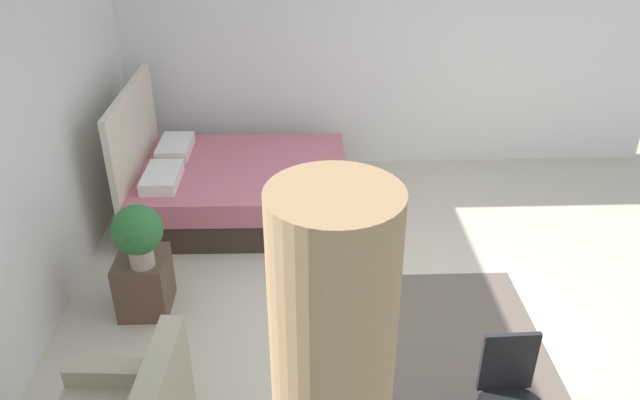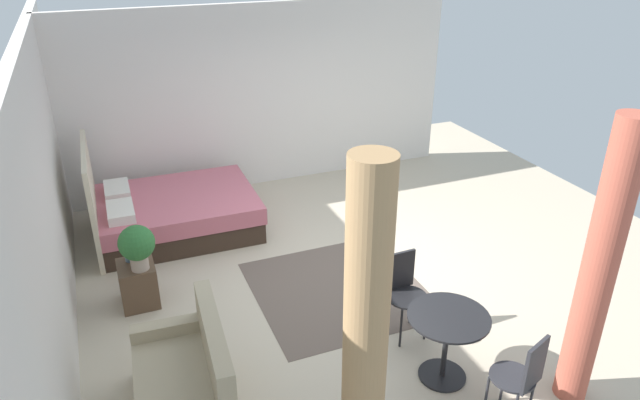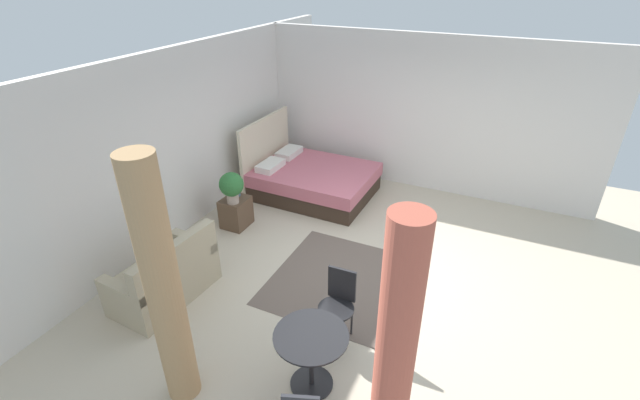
# 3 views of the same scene
# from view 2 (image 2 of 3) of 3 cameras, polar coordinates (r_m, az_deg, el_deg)

# --- Properties ---
(ground_plane) EXTENTS (8.84, 9.09, 0.02)m
(ground_plane) POSITION_cam_2_polar(r_m,az_deg,el_deg) (7.13, 1.78, -6.87)
(ground_plane) COLOR beige
(wall_back) EXTENTS (8.84, 0.12, 2.80)m
(wall_back) POSITION_cam_2_polar(r_m,az_deg,el_deg) (6.03, -25.56, -0.76)
(wall_back) COLOR silver
(wall_back) RESTS_ON ground
(wall_right) EXTENTS (0.12, 6.09, 2.80)m
(wall_right) POSITION_cam_2_polar(r_m,az_deg,el_deg) (9.09, -5.60, 10.08)
(wall_right) COLOR silver
(wall_right) RESTS_ON ground
(area_rug) EXTENTS (1.90, 1.88, 0.01)m
(area_rug) POSITION_cam_2_polar(r_m,az_deg,el_deg) (6.76, 1.79, -8.75)
(area_rug) COLOR #66564C
(area_rug) RESTS_ON ground
(bed) EXTENTS (1.64, 2.12, 1.33)m
(bed) POSITION_cam_2_polar(r_m,az_deg,el_deg) (8.06, -14.44, -1.14)
(bed) COLOR #38281E
(bed) RESTS_ON ground
(couch) EXTENTS (1.35, 0.83, 0.91)m
(couch) POSITION_cam_2_polar(r_m,az_deg,el_deg) (5.23, -12.93, -17.49)
(couch) COLOR tan
(couch) RESTS_ON ground
(nightstand) EXTENTS (0.44, 0.39, 0.49)m
(nightstand) POSITION_cam_2_polar(r_m,az_deg,el_deg) (6.72, -17.46, -7.88)
(nightstand) COLOR brown
(nightstand) RESTS_ON ground
(potted_plant) EXTENTS (0.38, 0.38, 0.51)m
(potted_plant) POSITION_cam_2_polar(r_m,az_deg,el_deg) (6.37, -17.60, -4.22)
(potted_plant) COLOR tan
(potted_plant) RESTS_ON nightstand
(vase) EXTENTS (0.12, 0.12, 0.17)m
(vase) POSITION_cam_2_polar(r_m,az_deg,el_deg) (6.66, -18.22, -5.01)
(vase) COLOR slate
(vase) RESTS_ON nightstand
(balcony_table) EXTENTS (0.74, 0.74, 0.69)m
(balcony_table) POSITION_cam_2_polar(r_m,az_deg,el_deg) (5.46, 12.38, -12.82)
(balcony_table) COLOR black
(balcony_table) RESTS_ON ground
(cafe_chair_near_window) EXTENTS (0.49, 0.49, 0.89)m
(cafe_chair_near_window) POSITION_cam_2_polar(r_m,az_deg,el_deg) (5.16, 19.37, -15.86)
(cafe_chair_near_window) COLOR #2D2D33
(cafe_chair_near_window) RESTS_ON ground
(cafe_chair_near_couch) EXTENTS (0.42, 0.42, 0.88)m
(cafe_chair_near_couch) POSITION_cam_2_polar(r_m,az_deg,el_deg) (5.92, 8.23, -8.43)
(cafe_chair_near_couch) COLOR black
(cafe_chair_near_couch) RESTS_ON ground
(curtain_left) EXTENTS (0.28, 0.28, 2.61)m
(curtain_left) POSITION_cam_2_polar(r_m,az_deg,el_deg) (5.20, 25.75, -6.24)
(curtain_left) COLOR #C15B47
(curtain_left) RESTS_ON ground
(curtain_right) EXTENTS (0.32, 0.32, 2.61)m
(curtain_right) POSITION_cam_2_polar(r_m,az_deg,el_deg) (4.07, 4.53, -12.85)
(curtain_right) COLOR tan
(curtain_right) RESTS_ON ground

